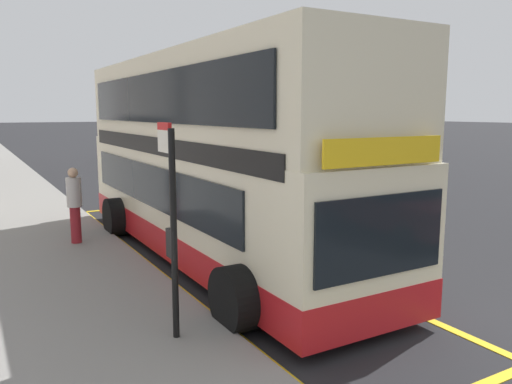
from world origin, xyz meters
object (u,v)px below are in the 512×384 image
Objects in this scene: double_decker_bus at (211,165)px; bus_stop_sign at (171,216)px; parked_car_maroon_distant at (139,149)px; parked_car_white_across at (172,156)px; pedestrian_waiting_near_sign at (74,202)px.

bus_stop_sign is at bearing -121.78° from double_decker_bus.
parked_car_maroon_distant is (5.36, 22.73, -1.26)m from double_decker_bus.
double_decker_bus is 2.54× the size of parked_car_maroon_distant.
parked_car_white_across is (-0.10, -6.37, 0.00)m from parked_car_maroon_distant.
double_decker_bus is 2.54× the size of parked_car_white_across.
pedestrian_waiting_near_sign is at bearing 139.42° from double_decker_bus.
pedestrian_waiting_near_sign reaches higher than parked_car_white_across.
parked_car_maroon_distant is 22.03m from pedestrian_waiting_near_sign.
pedestrian_waiting_near_sign reaches higher than parked_car_maroon_distant.
bus_stop_sign is 0.70× the size of parked_car_white_across.
double_decker_bus is at bearing -40.58° from pedestrian_waiting_near_sign.
bus_stop_sign is 21.54m from parked_car_white_across.
bus_stop_sign is 5.97m from pedestrian_waiting_near_sign.
parked_car_white_across is at bearing 69.32° from bus_stop_sign.
bus_stop_sign is 27.61m from parked_car_maroon_distant.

